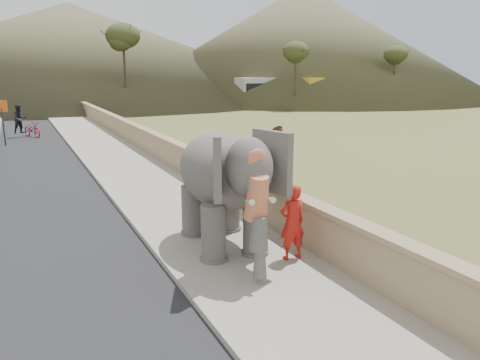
# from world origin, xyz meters

# --- Properties ---
(ground) EXTENTS (160.00, 160.00, 0.00)m
(ground) POSITION_xyz_m (0.00, 0.00, 0.00)
(ground) COLOR olive
(ground) RESTS_ON ground
(walkway) EXTENTS (3.00, 120.00, 0.15)m
(walkway) POSITION_xyz_m (0.00, 10.00, 0.07)
(walkway) COLOR #9E9687
(walkway) RESTS_ON ground
(parapet) EXTENTS (0.30, 120.00, 1.10)m
(parapet) POSITION_xyz_m (1.65, 10.00, 0.55)
(parapet) COLOR tan
(parapet) RESTS_ON ground
(signboard) EXTENTS (0.60, 0.08, 2.40)m
(signboard) POSITION_xyz_m (-4.50, 17.78, 1.64)
(signboard) COLOR #2D2D33
(signboard) RESTS_ON ground
(cow) EXTENTS (1.58, 0.90, 1.26)m
(cow) POSITION_xyz_m (7.33, 10.55, 0.63)
(cow) COLOR brown
(cow) RESTS_ON ground
(distant_car) EXTENTS (4.33, 1.99, 1.44)m
(distant_car) POSITION_xyz_m (16.99, 36.36, 0.72)
(distant_car) COLOR #B0AFB6
(distant_car) RESTS_ON ground
(bus_white) EXTENTS (11.01, 2.54, 3.10)m
(bus_white) POSITION_xyz_m (23.40, 35.89, 1.55)
(bus_white) COLOR beige
(bus_white) RESTS_ON ground
(bus_orange) EXTENTS (11.15, 3.27, 3.10)m
(bus_orange) POSITION_xyz_m (29.40, 33.29, 1.55)
(bus_orange) COLOR gold
(bus_orange) RESTS_ON ground
(hill_right) EXTENTS (56.00, 56.00, 16.00)m
(hill_right) POSITION_xyz_m (36.00, 52.00, 8.00)
(hill_right) COLOR brown
(hill_right) RESTS_ON ground
(hill_far) EXTENTS (80.00, 80.00, 14.00)m
(hill_far) POSITION_xyz_m (5.00, 70.00, 7.00)
(hill_far) COLOR brown
(hill_far) RESTS_ON ground
(elephant_and_man) EXTENTS (2.30, 3.78, 2.64)m
(elephant_and_man) POSITION_xyz_m (0.02, -0.65, 1.46)
(elephant_and_man) COLOR #655F5C
(elephant_and_man) RESTS_ON ground
(motorcyclist) EXTENTS (1.78, 1.89, 1.97)m
(motorcyclist) POSITION_xyz_m (-3.33, 20.86, 0.77)
(motorcyclist) COLOR maroon
(motorcyclist) RESTS_ON ground
(trees) EXTENTS (48.20, 42.57, 9.02)m
(trees) POSITION_xyz_m (-2.85, 26.63, 4.16)
(trees) COLOR #473828
(trees) RESTS_ON ground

